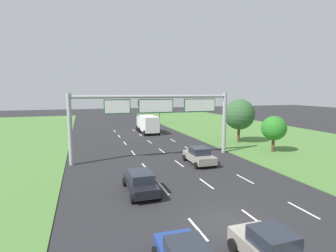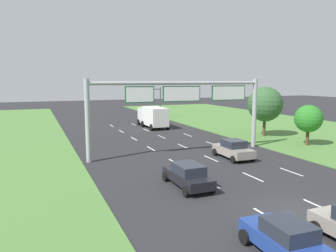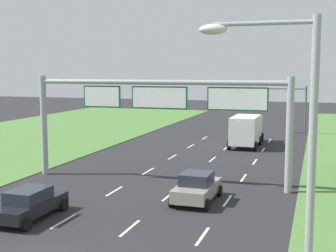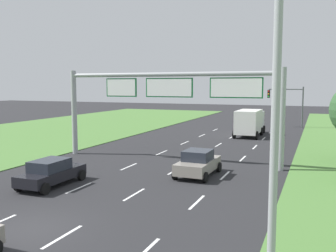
% 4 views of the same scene
% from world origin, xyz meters
% --- Properties ---
extents(lane_dashes_inner_left, '(0.14, 56.40, 0.01)m').
position_xyz_m(lane_dashes_inner_left, '(-1.75, 9.00, 0.00)').
color(lane_dashes_inner_left, white).
rests_on(lane_dashes_inner_left, ground_plane).
extents(lane_dashes_inner_right, '(0.14, 56.40, 0.01)m').
position_xyz_m(lane_dashes_inner_right, '(1.75, 9.00, 0.00)').
color(lane_dashes_inner_right, white).
rests_on(lane_dashes_inner_right, ground_plane).
extents(lane_dashes_slip, '(0.14, 56.40, 0.01)m').
position_xyz_m(lane_dashes_slip, '(5.25, 9.00, 0.00)').
color(lane_dashes_slip, white).
rests_on(lane_dashes_slip, ground_plane).
extents(car_lead_silver, '(2.01, 4.42, 1.55)m').
position_xyz_m(car_lead_silver, '(-3.51, 5.80, 0.79)').
color(car_lead_silver, black).
rests_on(car_lead_silver, ground_plane).
extents(car_mid_lane, '(2.23, 4.22, 1.66)m').
position_xyz_m(car_mid_lane, '(3.62, 11.33, 0.82)').
color(car_mid_lane, gray).
rests_on(car_mid_lane, ground_plane).
extents(box_truck, '(2.71, 7.31, 3.00)m').
position_xyz_m(box_truck, '(3.42, 31.91, 1.64)').
color(box_truck, silver).
rests_on(box_truck, ground_plane).
extents(sign_gantry, '(17.24, 0.44, 7.00)m').
position_xyz_m(sign_gantry, '(0.30, 14.85, 4.98)').
color(sign_gantry, '#9EA0A5').
rests_on(sign_gantry, ground_plane).
extents(traffic_light_mast, '(4.76, 0.49, 5.60)m').
position_xyz_m(traffic_light_mast, '(6.71, 42.35, 3.87)').
color(traffic_light_mast, '#47494F').
rests_on(traffic_light_mast, ground_plane).
extents(street_lamp, '(2.61, 0.32, 8.50)m').
position_xyz_m(street_lamp, '(9.47, -3.27, 5.08)').
color(street_lamp, '#9EA0A5').
rests_on(street_lamp, ground_plane).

